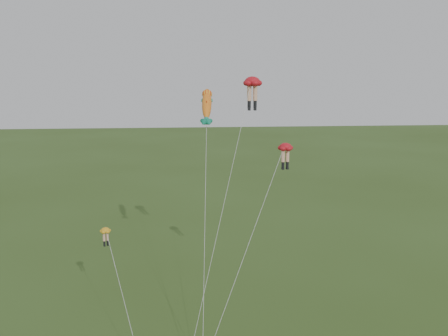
{
  "coord_description": "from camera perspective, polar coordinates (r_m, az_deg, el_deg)",
  "views": [
    {
      "loc": [
        -0.44,
        -32.49,
        20.88
      ],
      "look_at": [
        2.84,
        6.0,
        13.22
      ],
      "focal_mm": 40.0,
      "sensor_mm": 36.0,
      "label": 1
    }
  ],
  "objects": [
    {
      "name": "legs_kite_red_mid",
      "position": [
        38.86,
        6.82,
        1.61
      ],
      "size": [
        8.01,
        8.35,
        15.29
      ],
      "rotation": [
        0.0,
        0.0,
        0.2
      ],
      "color": "red",
      "rests_on": "ground"
    },
    {
      "name": "legs_kite_red_high",
      "position": [
        40.0,
        3.17,
        9.2
      ],
      "size": [
        6.31,
        7.9,
        20.34
      ],
      "rotation": [
        0.0,
        0.0,
        0.02
      ],
      "color": "red",
      "rests_on": "ground"
    },
    {
      "name": "fish_kite",
      "position": [
        41.72,
        -1.98,
        7.2
      ],
      "size": [
        1.63,
        11.71,
        19.56
      ],
      "rotation": [
        0.75,
        0.0,
        -0.08
      ],
      "color": "#FFAE20",
      "rests_on": "ground"
    },
    {
      "name": "legs_kite_yellow",
      "position": [
        39.4,
        -13.17,
        -7.99
      ],
      "size": [
        3.88,
        7.36,
        8.98
      ],
      "rotation": [
        0.0,
        0.0,
        0.52
      ],
      "color": "gold",
      "rests_on": "ground"
    }
  ]
}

